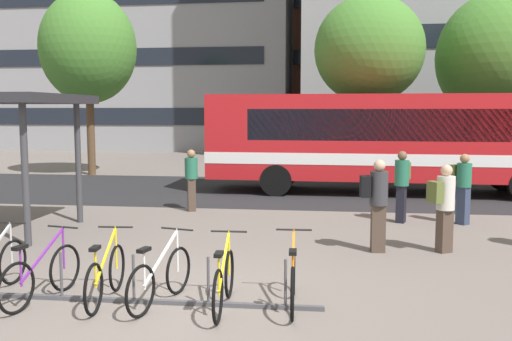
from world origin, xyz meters
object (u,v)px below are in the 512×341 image
object	(u,v)px
city_bus	(393,139)
parked_bicycle_yellow_4	(224,282)
parked_bicycle_yellow_2	(106,276)
street_tree_1	(499,58)
parked_bicycle_purple_1	(42,275)
parked_bicycle_white_3	(161,278)
commuter_olive_pack_2	(462,184)
commuter_olive_pack_6	(402,181)
parked_bicycle_orange_5	(293,280)
commuter_grey_pack_4	(191,175)
commuter_olive_pack_5	(444,202)
street_tree_0	(88,48)
street_tree_2	(369,50)
commuter_black_pack_1	(377,199)

from	to	relation	value
city_bus	parked_bicycle_yellow_4	xyz separation A→B (m)	(-3.42, -11.34, -1.39)
parked_bicycle_yellow_2	street_tree_1	distance (m)	19.35
parked_bicycle_purple_1	parked_bicycle_white_3	world-z (taller)	same
parked_bicycle_yellow_4	commuter_olive_pack_2	bearing A→B (deg)	-37.08
commuter_olive_pack_6	parked_bicycle_orange_5	bearing A→B (deg)	0.17
commuter_olive_pack_2	commuter_grey_pack_4	distance (m)	6.88
commuter_grey_pack_4	commuter_olive_pack_5	world-z (taller)	commuter_olive_pack_5
commuter_olive_pack_6	commuter_olive_pack_2	bearing A→B (deg)	108.19
commuter_olive_pack_6	street_tree_0	size ratio (longest dim) A/B	0.23
parked_bicycle_yellow_4	commuter_olive_pack_2	world-z (taller)	commuter_olive_pack_2
parked_bicycle_white_3	parked_bicycle_orange_5	bearing A→B (deg)	-71.61
commuter_olive_pack_5	street_tree_2	size ratio (longest dim) A/B	0.24
parked_bicycle_yellow_4	street_tree_1	world-z (taller)	street_tree_1
parked_bicycle_purple_1	street_tree_0	distance (m)	16.94
commuter_black_pack_1	street_tree_2	size ratio (longest dim) A/B	0.26
parked_bicycle_orange_5	commuter_black_pack_1	distance (m)	3.58
commuter_grey_pack_4	commuter_olive_pack_6	distance (m)	5.49
parked_bicycle_purple_1	street_tree_0	xyz separation A→B (m)	(-5.88, 15.13, 4.85)
parked_bicycle_yellow_2	parked_bicycle_yellow_4	distance (m)	1.71
parked_bicycle_white_3	commuter_olive_pack_2	xyz separation A→B (m)	(5.45, 6.36, 0.59)
street_tree_0	street_tree_1	size ratio (longest dim) A/B	1.03
commuter_olive_pack_2	street_tree_0	xyz separation A→B (m)	(-13.03, 8.68, 4.26)
commuter_black_pack_1	street_tree_1	bearing A→B (deg)	60.70
commuter_olive_pack_5	parked_bicycle_yellow_4	bearing A→B (deg)	-166.33
parked_bicycle_purple_1	commuter_olive_pack_6	xyz separation A→B (m)	(5.76, 6.48, 0.62)
parked_bicycle_yellow_4	street_tree_0	distance (m)	18.01
parked_bicycle_orange_5	commuter_grey_pack_4	world-z (taller)	commuter_grey_pack_4
city_bus	commuter_olive_pack_5	world-z (taller)	city_bus
parked_bicycle_yellow_2	street_tree_2	xyz separation A→B (m)	(4.53, 14.45, 4.56)
commuter_olive_pack_2	street_tree_0	bearing A→B (deg)	-164.21
parked_bicycle_yellow_4	city_bus	bearing A→B (deg)	-18.68
commuter_black_pack_1	street_tree_1	distance (m)	14.48
commuter_olive_pack_2	street_tree_1	distance (m)	11.07
parked_bicycle_orange_5	street_tree_0	world-z (taller)	street_tree_0
city_bus	parked_bicycle_white_3	world-z (taller)	city_bus
commuter_olive_pack_6	street_tree_2	distance (m)	8.98
street_tree_0	street_tree_1	distance (m)	16.52
parked_bicycle_yellow_2	street_tree_2	bearing A→B (deg)	-21.54
parked_bicycle_yellow_2	street_tree_2	world-z (taller)	street_tree_2
parked_bicycle_white_3	parked_bicycle_purple_1	bearing A→B (deg)	106.36
parked_bicycle_yellow_4	parked_bicycle_yellow_2	bearing A→B (deg)	85.26
parked_bicycle_white_3	commuter_grey_pack_4	world-z (taller)	commuter_grey_pack_4
street_tree_2	parked_bicycle_yellow_4	bearing A→B (deg)	-100.99
street_tree_0	street_tree_2	size ratio (longest dim) A/B	1.08
parked_bicycle_yellow_2	commuter_olive_pack_2	world-z (taller)	commuter_olive_pack_2
parked_bicycle_white_3	commuter_olive_pack_2	size ratio (longest dim) A/B	1.00
parked_bicycle_yellow_2	commuter_grey_pack_4	size ratio (longest dim) A/B	1.04
commuter_olive_pack_2	street_tree_2	size ratio (longest dim) A/B	0.24
city_bus	parked_bicycle_yellow_4	world-z (taller)	city_bus
parked_bicycle_white_3	parked_bicycle_yellow_4	size ratio (longest dim) A/B	0.98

